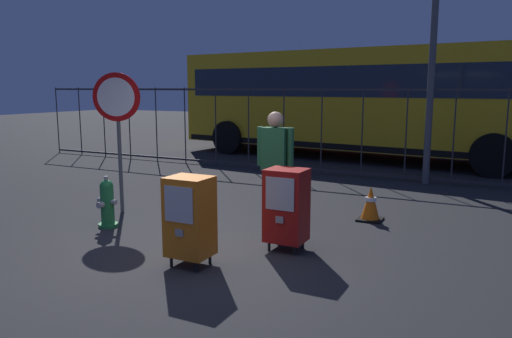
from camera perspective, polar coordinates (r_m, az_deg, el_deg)
name	(u,v)px	position (r m, az deg, el deg)	size (l,w,h in m)	color
ground_plane	(189,255)	(6.07, -7.78, -9.87)	(60.00, 60.00, 0.00)	#262628
fire_hydrant	(107,203)	(7.42, -16.86, -3.81)	(0.33, 0.31, 0.75)	#1E7238
newspaper_box_primary	(286,205)	(6.06, 3.54, -4.20)	(0.48, 0.42, 1.02)	black
newspaper_box_secondary	(190,216)	(5.58, -7.68, -5.46)	(0.48, 0.42, 1.02)	black
stop_sign	(117,113)	(8.08, -15.75, 6.26)	(0.71, 0.31, 2.23)	#4C4F54
pedestrian	(275,164)	(6.88, 2.23, 0.64)	(0.55, 0.22, 1.67)	#382D51
traffic_cone	(371,204)	(7.67, 13.12, -3.93)	(0.36, 0.36, 0.53)	black
fence_barrier	(341,132)	(11.29, 9.86, 4.29)	(18.03, 0.04, 2.00)	#2D2D33
bus_near	(360,98)	(14.25, 11.92, 8.05)	(10.71, 3.68, 3.00)	gold
bus_far	(355,95)	(18.80, 11.41, 8.34)	(10.63, 3.29, 3.00)	red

